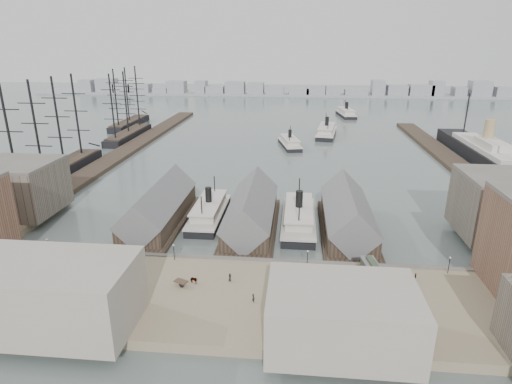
# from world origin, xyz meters

# --- Properties ---
(ground) EXTENTS (900.00, 900.00, 0.00)m
(ground) POSITION_xyz_m (0.00, 0.00, 0.00)
(ground) COLOR #4C5856
(ground) RESTS_ON ground
(quay) EXTENTS (180.00, 30.00, 2.00)m
(quay) POSITION_xyz_m (0.00, -20.00, 1.00)
(quay) COLOR #7E7055
(quay) RESTS_ON ground
(seawall) EXTENTS (180.00, 1.20, 2.30)m
(seawall) POSITION_xyz_m (0.00, -5.20, 1.15)
(seawall) COLOR #59544C
(seawall) RESTS_ON ground
(west_wharf) EXTENTS (10.00, 220.00, 1.60)m
(west_wharf) POSITION_xyz_m (-68.00, 100.00, 0.80)
(west_wharf) COLOR #2D231C
(west_wharf) RESTS_ON ground
(east_wharf) EXTENTS (10.00, 180.00, 1.60)m
(east_wharf) POSITION_xyz_m (78.00, 90.00, 0.80)
(east_wharf) COLOR #2D231C
(east_wharf) RESTS_ON ground
(ferry_shed_west) EXTENTS (14.00, 42.00, 12.60)m
(ferry_shed_west) POSITION_xyz_m (-26.00, 16.88, 4.64)
(ferry_shed_west) COLOR #2D231C
(ferry_shed_west) RESTS_ON ground
(ferry_shed_center) EXTENTS (14.00, 42.00, 12.60)m
(ferry_shed_center) POSITION_xyz_m (0.00, 16.88, 4.64)
(ferry_shed_center) COLOR #2D231C
(ferry_shed_center) RESTS_ON ground
(ferry_shed_east) EXTENTS (14.00, 42.00, 12.60)m
(ferry_shed_east) POSITION_xyz_m (26.00, 16.88, 4.64)
(ferry_shed_east) COLOR #2D231C
(ferry_shed_east) RESTS_ON ground
(warehouse_west_back) EXTENTS (26.00, 20.00, 14.00)m
(warehouse_west_back) POSITION_xyz_m (-70.00, 18.00, 9.00)
(warehouse_west_back) COLOR #60564C
(warehouse_west_back) RESTS_ON west_land
(street_bldg_center) EXTENTS (24.00, 16.00, 10.00)m
(street_bldg_center) POSITION_xyz_m (20.00, -32.00, 7.00)
(street_bldg_center) COLOR gray
(street_bldg_center) RESTS_ON quay
(street_bldg_west) EXTENTS (30.00, 16.00, 12.00)m
(street_bldg_west) POSITION_xyz_m (-30.00, -32.00, 8.00)
(street_bldg_west) COLOR gray
(street_bldg_west) RESTS_ON quay
(lamp_post_far_w) EXTENTS (0.44, 0.44, 3.92)m
(lamp_post_far_w) POSITION_xyz_m (-45.00, -7.00, 4.71)
(lamp_post_far_w) COLOR black
(lamp_post_far_w) RESTS_ON quay
(lamp_post_near_w) EXTENTS (0.44, 0.44, 3.92)m
(lamp_post_near_w) POSITION_xyz_m (-15.00, -7.00, 4.71)
(lamp_post_near_w) COLOR black
(lamp_post_near_w) RESTS_ON quay
(lamp_post_near_e) EXTENTS (0.44, 0.44, 3.92)m
(lamp_post_near_e) POSITION_xyz_m (15.00, -7.00, 4.71)
(lamp_post_near_e) COLOR black
(lamp_post_near_e) RESTS_ON quay
(lamp_post_far_e) EXTENTS (0.44, 0.44, 3.92)m
(lamp_post_far_e) POSITION_xyz_m (45.00, -7.00, 4.71)
(lamp_post_far_e) COLOR black
(lamp_post_far_e) RESTS_ON quay
(far_shore) EXTENTS (500.00, 40.00, 15.72)m
(far_shore) POSITION_xyz_m (-2.07, 334.14, 3.91)
(far_shore) COLOR gray
(far_shore) RESTS_ON ground
(ferry_docked_west) EXTENTS (8.52, 28.39, 10.14)m
(ferry_docked_west) POSITION_xyz_m (-13.00, 22.37, 2.38)
(ferry_docked_west) COLOR black
(ferry_docked_west) RESTS_ON ground
(ferry_docked_east) EXTENTS (9.12, 30.39, 10.85)m
(ferry_docked_east) POSITION_xyz_m (13.00, 19.93, 2.54)
(ferry_docked_east) COLOR black
(ferry_docked_east) RESTS_ON ground
(ferry_open_near) EXTENTS (13.12, 26.49, 9.08)m
(ferry_open_near) POSITION_xyz_m (8.24, 116.27, 2.13)
(ferry_open_near) COLOR black
(ferry_open_near) RESTS_ON ground
(ferry_open_mid) EXTENTS (13.67, 32.41, 11.22)m
(ferry_open_mid) POSITION_xyz_m (27.70, 143.98, 2.63)
(ferry_open_mid) COLOR black
(ferry_open_mid) RESTS_ON ground
(ferry_open_far) EXTENTS (12.67, 30.33, 10.51)m
(ferry_open_far) POSITION_xyz_m (45.10, 212.25, 2.46)
(ferry_open_far) COLOR black
(ferry_open_far) RESTS_ON ground
(sailing_ship_near) EXTENTS (9.01, 62.04, 37.02)m
(sailing_ship_near) POSITION_xyz_m (-79.60, 56.32, 2.72)
(sailing_ship_near) COLOR black
(sailing_ship_near) RESTS_ON ground
(sailing_ship_mid) EXTENTS (8.47, 48.95, 34.83)m
(sailing_ship_mid) POSITION_xyz_m (-78.40, 127.81, 2.49)
(sailing_ship_mid) COLOR black
(sailing_ship_mid) RESTS_ON ground
(sailing_ship_far) EXTENTS (8.53, 47.41, 35.08)m
(sailing_ship_far) POSITION_xyz_m (-90.85, 161.01, 2.53)
(sailing_ship_far) COLOR black
(sailing_ship_far) RESTS_ON ground
(ocean_steamer) EXTENTS (12.62, 92.23, 18.45)m
(ocean_steamer) POSITION_xyz_m (92.00, 94.88, 3.97)
(ocean_steamer) COLOR black
(ocean_steamer) RESTS_ON ground
(tram) EXTENTS (4.65, 11.20, 3.87)m
(tram) POSITION_xyz_m (28.36, -13.41, 3.98)
(tram) COLOR black
(tram) RESTS_ON quay
(horse_cart_left) EXTENTS (4.67, 1.56, 1.62)m
(horse_cart_left) POSITION_xyz_m (-42.77, -17.54, 2.82)
(horse_cart_left) COLOR black
(horse_cart_left) RESTS_ON quay
(horse_cart_center) EXTENTS (4.93, 3.05, 1.62)m
(horse_cart_center) POSITION_xyz_m (-8.98, -16.86, 2.82)
(horse_cart_center) COLOR black
(horse_cart_center) RESTS_ON quay
(horse_cart_right) EXTENTS (4.66, 1.72, 1.70)m
(horse_cart_right) POSITION_xyz_m (12.07, -18.92, 2.85)
(horse_cart_right) COLOR black
(horse_cart_right) RESTS_ON quay
(pedestrian_0) EXTENTS (0.53, 0.66, 1.65)m
(pedestrian_0) POSITION_xyz_m (-46.89, -9.92, 2.82)
(pedestrian_0) COLOR black
(pedestrian_0) RESTS_ON quay
(pedestrian_1) EXTENTS (0.99, 0.95, 1.61)m
(pedestrian_1) POSITION_xyz_m (-45.59, -18.40, 2.81)
(pedestrian_1) COLOR black
(pedestrian_1) RESTS_ON quay
(pedestrian_2) EXTENTS (1.21, 1.22, 1.69)m
(pedestrian_2) POSITION_xyz_m (-26.78, -12.74, 2.85)
(pedestrian_2) COLOR black
(pedestrian_2) RESTS_ON quay
(pedestrian_3) EXTENTS (1.02, 0.44, 1.73)m
(pedestrian_3) POSITION_xyz_m (-18.37, -25.02, 2.86)
(pedestrian_3) COLOR black
(pedestrian_3) RESTS_ON quay
(pedestrian_4) EXTENTS (0.67, 0.91, 1.71)m
(pedestrian_4) POSITION_xyz_m (-1.04, -14.76, 2.86)
(pedestrian_4) COLOR black
(pedestrian_4) RESTS_ON quay
(pedestrian_5) EXTENTS (0.80, 0.81, 1.80)m
(pedestrian_5) POSITION_xyz_m (4.62, -21.90, 2.90)
(pedestrian_5) COLOR black
(pedestrian_5) RESTS_ON quay
(pedestrian_6) EXTENTS (0.95, 1.01, 1.66)m
(pedestrian_6) POSITION_xyz_m (29.89, -8.00, 2.83)
(pedestrian_6) COLOR black
(pedestrian_6) RESTS_ON quay
(pedestrian_7) EXTENTS (1.18, 1.31, 1.77)m
(pedestrian_7) POSITION_xyz_m (30.19, -23.63, 2.88)
(pedestrian_7) COLOR black
(pedestrian_7) RESTS_ON quay
(pedestrian_8) EXTENTS (0.68, 1.09, 1.73)m
(pedestrian_8) POSITION_xyz_m (37.21, -10.88, 2.86)
(pedestrian_8) COLOR black
(pedestrian_8) RESTS_ON quay
(pedestrian_10) EXTENTS (0.65, 0.88, 1.64)m
(pedestrian_10) POSITION_xyz_m (12.20, -19.96, 2.82)
(pedestrian_10) COLOR black
(pedestrian_10) RESTS_ON quay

